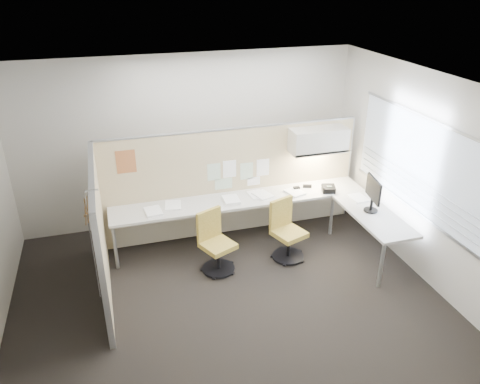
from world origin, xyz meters
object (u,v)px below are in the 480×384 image
object	(u,v)px
desk	(264,207)
monitor	(373,193)
chair_right	(286,232)
phone	(328,189)
chair_left	(215,244)

from	to	relation	value
desk	monitor	world-z (taller)	monitor
chair_right	phone	size ratio (longest dim) A/B	3.57
monitor	phone	world-z (taller)	monitor
monitor	chair_left	bearing A→B (deg)	93.33
chair_left	chair_right	xyz separation A→B (m)	(1.09, 0.02, 0.00)
chair_left	phone	bearing A→B (deg)	-9.75
chair_left	phone	distance (m)	2.08
chair_left	chair_right	size ratio (longest dim) A/B	0.99
desk	monitor	bearing A→B (deg)	-29.98
desk	chair_right	bearing A→B (deg)	-71.22
desk	chair_left	distance (m)	1.07
chair_left	phone	size ratio (longest dim) A/B	3.53
desk	monitor	xyz separation A→B (m)	(1.37, -0.79, 0.43)
desk	chair_left	world-z (taller)	chair_left
monitor	phone	size ratio (longest dim) A/B	2.05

